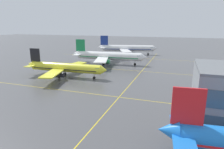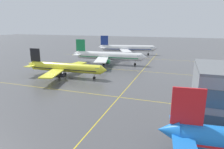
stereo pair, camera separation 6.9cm
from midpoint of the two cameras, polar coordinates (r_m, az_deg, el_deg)
name	(u,v)px [view 2 (the right image)]	position (r m, az deg, el deg)	size (l,w,h in m)	color
airliner_second_row	(65,68)	(76.33, -13.54, 1.97)	(33.29, 28.71, 10.36)	yellow
airliner_third_row	(108,56)	(98.46, -1.17, 5.42)	(38.44, 33.11, 11.95)	white
airliner_far_left_stand	(127,48)	(130.35, 4.37, 7.62)	(38.86, 33.02, 12.17)	white
taxiway_markings	(133,81)	(69.13, 6.08, -2.01)	(120.00, 142.70, 0.01)	yellow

